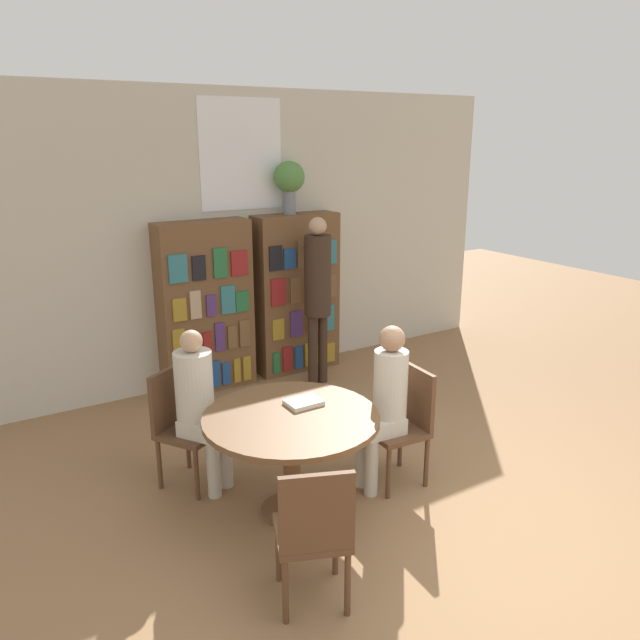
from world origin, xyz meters
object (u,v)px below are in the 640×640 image
chair_left_side (181,421)px  seated_reader_left (199,401)px  flower_vase (289,180)px  chair_far_side (405,419)px  reading_table (291,432)px  bookshelf_right (296,294)px  seated_reader_right (385,398)px  librarian_standing (318,285)px  chair_near_camera (314,530)px  bookshelf_left (206,307)px

chair_left_side → seated_reader_left: seated_reader_left is taller
flower_vase → chair_far_side: bearing=-100.0°
reading_table → chair_far_side: bearing=-4.1°
bookshelf_right → seated_reader_right: bookshelf_right is taller
seated_reader_right → librarian_standing: size_ratio=0.71×
chair_far_side → seated_reader_left: bearing=66.1°
reading_table → chair_near_camera: size_ratio=1.34×
flower_vase → seated_reader_left: (-1.77, -1.79, -1.40)m
reading_table → librarian_standing: (1.40, 1.93, 0.45)m
bookshelf_right → seated_reader_left: size_ratio=1.42×
chair_far_side → seated_reader_left: (-1.33, 0.71, 0.20)m
librarian_standing → seated_reader_right: bearing=-108.2°
bookshelf_left → librarian_standing: (1.02, -0.50, 0.20)m
bookshelf_left → chair_left_side: (-0.87, -1.63, -0.37)m
reading_table → chair_near_camera: 0.94m
flower_vase → reading_table: size_ratio=0.46×
bookshelf_left → flower_vase: flower_vase is taller
reading_table → chair_left_side: chair_left_side is taller
bookshelf_left → reading_table: (-0.38, -2.43, -0.25)m
chair_near_camera → librarian_standing: 3.35m
chair_left_side → seated_reader_left: (0.09, -0.15, 0.20)m
chair_far_side → librarian_standing: 2.13m
flower_vase → librarian_standing: bearing=-86.6°
bookshelf_left → reading_table: size_ratio=1.45×
librarian_standing → bookshelf_right: bearing=85.9°
flower_vase → chair_left_side: bearing=-138.7°
chair_far_side → reading_table: bearing=90.0°
bookshelf_right → seated_reader_right: size_ratio=1.39×
chair_near_camera → chair_left_side: bearing=117.0°
chair_left_side → chair_far_side: (1.43, -0.86, 0.00)m
flower_vase → reading_table: flower_vase is taller
chair_left_side → librarian_standing: librarian_standing is taller
chair_far_side → seated_reader_left: size_ratio=0.73×
chair_left_side → chair_far_side: size_ratio=1.00×
reading_table → librarian_standing: size_ratio=0.68×
chair_left_side → bookshelf_left: bearing=-150.0°
chair_near_camera → seated_reader_right: bearing=58.5°
chair_left_side → chair_far_side: bearing=117.0°
bookshelf_left → reading_table: 2.47m
flower_vase → librarian_standing: size_ratio=0.31×
flower_vase → chair_near_camera: 4.05m
bookshelf_left → seated_reader_left: bearing=-113.5°
bookshelf_left → chair_left_side: bearing=-118.1°
flower_vase → chair_far_side: (-0.44, -2.50, -1.60)m
seated_reader_left → librarian_standing: bearing=-176.4°
seated_reader_right → bookshelf_left: bearing=12.7°
seated_reader_left → librarian_standing: 2.24m
chair_near_camera → librarian_standing: size_ratio=0.51×
reading_table → seated_reader_right: seated_reader_right is taller
flower_vase → seated_reader_right: bearing=-104.0°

